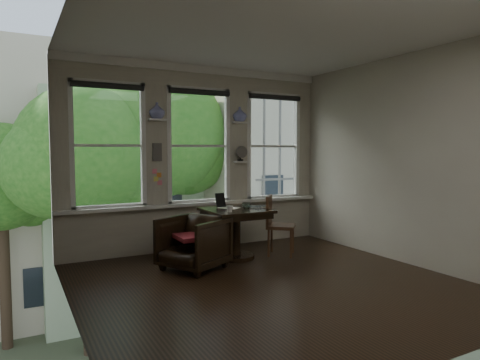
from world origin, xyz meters
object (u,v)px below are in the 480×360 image
laptop (257,207)px  side_chair_right (281,226)px  table (236,234)px  mug (230,209)px  armchair_left (193,243)px

laptop → side_chair_right: bearing=3.1°
table → mug: 0.54m
table → laptop: laptop is taller
table → side_chair_right: side_chair_right is taller
armchair_left → table: bearing=79.9°
side_chair_right → mug: size_ratio=9.36×
side_chair_right → laptop: bearing=117.6°
armchair_left → laptop: bearing=71.8°
armchair_left → mug: mug is taller
laptop → mug: size_ratio=3.28×
table → side_chair_right: bearing=-11.5°
side_chair_right → mug: (-0.94, -0.10, 0.34)m
armchair_left → mug: 0.71m
table → laptop: 0.51m
armchair_left → laptop: laptop is taller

